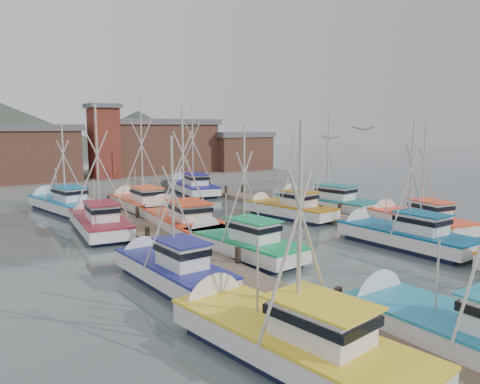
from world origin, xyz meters
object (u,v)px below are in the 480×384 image
lookout_tower (104,141)px  boat_0 (464,334)px  boat_4 (236,243)px  boat_8 (180,220)px  boat_12 (140,203)px

lookout_tower → boat_0: lookout_tower is taller
boat_4 → boat_8: 7.58m
boat_4 → boat_12: size_ratio=0.83×
boat_0 → boat_12: size_ratio=0.96×
lookout_tower → boat_12: bearing=-97.2°
lookout_tower → boat_8: lookout_tower is taller
lookout_tower → boat_0: 46.55m
lookout_tower → boat_12: (-2.10, -16.58, -4.86)m
boat_0 → boat_12: bearing=87.2°
boat_8 → boat_12: 8.34m
boat_8 → boat_12: (0.28, 8.34, 0.01)m
boat_4 → boat_12: bearing=81.1°
boat_8 → boat_12: bearing=93.4°
boat_0 → boat_4: 13.72m
boat_4 → boat_8: (0.12, 7.58, 0.00)m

